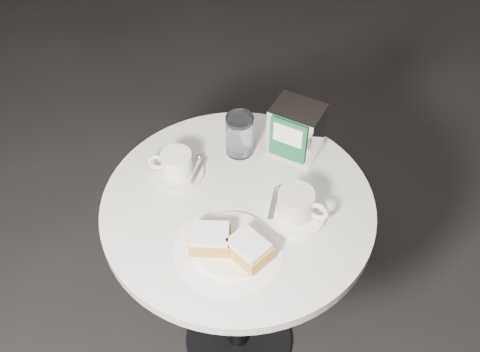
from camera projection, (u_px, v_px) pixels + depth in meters
The scene contains 9 objects.
ground at pixel (238, 341), 2.08m from camera, with size 7.00×7.00×0.00m, color black.
cafe_table at pixel (238, 249), 1.67m from camera, with size 0.70×0.70×0.74m.
sugar_spill at pixel (229, 250), 1.43m from camera, with size 0.26×0.26×0.00m, color white.
beignet_plate at pixel (230, 244), 1.41m from camera, with size 0.21×0.21×0.06m.
coffee_cup_left at pixel (176, 165), 1.58m from camera, with size 0.17×0.17×0.07m.
coffee_cup_right at pixel (296, 206), 1.48m from camera, with size 0.18×0.18×0.08m.
water_glass_left at pixel (240, 135), 1.61m from camera, with size 0.09×0.09×0.12m.
water_glass_right at pixel (280, 129), 1.64m from camera, with size 0.07×0.07×0.11m.
napkin_dispenser at pixel (296, 130), 1.60m from camera, with size 0.15×0.13×0.15m.
Camera 1 is at (0.27, -0.94, 1.92)m, focal length 45.00 mm.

